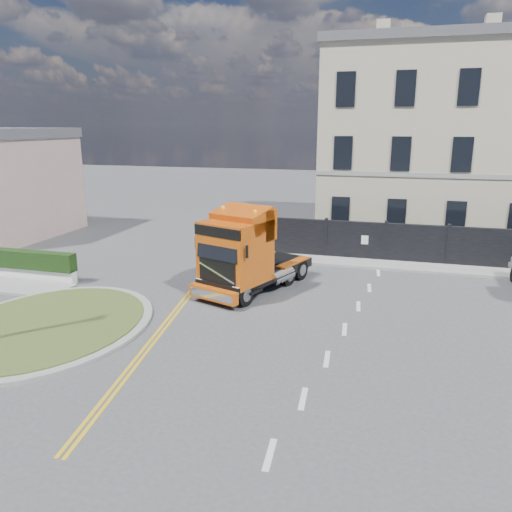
% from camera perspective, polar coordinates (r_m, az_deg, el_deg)
% --- Properties ---
extents(ground, '(120.00, 120.00, 0.00)m').
position_cam_1_polar(ground, '(18.38, 0.96, -6.94)').
color(ground, '#424244').
rests_on(ground, ground).
extents(traffic_island, '(6.80, 6.80, 0.17)m').
position_cam_1_polar(traffic_island, '(18.84, -22.79, -7.34)').
color(traffic_island, gray).
rests_on(traffic_island, ground).
extents(hoarding_fence, '(18.80, 0.25, 2.00)m').
position_cam_1_polar(hoarding_fence, '(26.28, 20.07, 1.13)').
color(hoarding_fence, black).
rests_on(hoarding_fence, ground).
extents(georgian_building, '(12.30, 10.30, 12.80)m').
position_cam_1_polar(georgian_building, '(33.09, 18.92, 12.25)').
color(georgian_building, '#B5A790').
rests_on(georgian_building, ground).
extents(pavement_far, '(20.00, 1.60, 0.12)m').
position_cam_1_polar(pavement_far, '(25.60, 18.80, -1.29)').
color(pavement_far, gray).
rests_on(pavement_far, ground).
extents(truck, '(4.09, 6.30, 3.54)m').
position_cam_1_polar(truck, '(20.46, -1.38, 0.01)').
color(truck, black).
rests_on(truck, ground).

